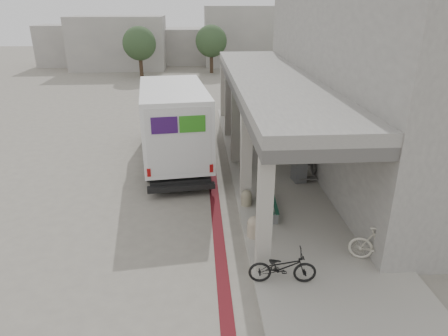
{
  "coord_description": "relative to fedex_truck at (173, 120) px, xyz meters",
  "views": [
    {
      "loc": [
        0.45,
        -12.47,
        6.82
      ],
      "look_at": [
        1.29,
        0.07,
        1.6
      ],
      "focal_mm": 32.0,
      "sensor_mm": 36.0,
      "label": 1
    }
  ],
  "objects": [
    {
      "name": "ground",
      "position": [
        0.69,
        -5.17,
        -1.91
      ],
      "size": [
        120.0,
        120.0,
        0.0
      ],
      "primitive_type": "plane",
      "color": "slate",
      "rests_on": "ground"
    },
    {
      "name": "bike_lane_stripe",
      "position": [
        1.69,
        -3.17,
        -1.91
      ],
      "size": [
        0.35,
        40.0,
        0.01
      ],
      "primitive_type": "cube",
      "color": "#531016",
      "rests_on": "ground"
    },
    {
      "name": "sidewalk",
      "position": [
        4.69,
        -5.17,
        -1.85
      ],
      "size": [
        4.4,
        28.0,
        0.12
      ],
      "primitive_type": "cube",
      "color": "#9D998D",
      "rests_on": "ground"
    },
    {
      "name": "transit_building",
      "position": [
        7.52,
        -0.67,
        1.49
      ],
      "size": [
        7.6,
        17.0,
        7.0
      ],
      "color": "gray",
      "rests_on": "ground"
    },
    {
      "name": "distant_backdrop",
      "position": [
        -2.15,
        30.72,
        0.79
      ],
      "size": [
        28.0,
        10.0,
        6.5
      ],
      "color": "gray",
      "rests_on": "ground"
    },
    {
      "name": "tree_left",
      "position": [
        -4.31,
        22.83,
        1.27
      ],
      "size": [
        3.2,
        3.2,
        4.8
      ],
      "color": "#38281C",
      "rests_on": "ground"
    },
    {
      "name": "tree_mid",
      "position": [
        2.69,
        24.83,
        1.27
      ],
      "size": [
        3.2,
        3.2,
        4.8
      ],
      "color": "#38281C",
      "rests_on": "ground"
    },
    {
      "name": "tree_right",
      "position": [
        10.69,
        23.83,
        1.27
      ],
      "size": [
        3.2,
        3.2,
        4.8
      ],
      "color": "#38281C",
      "rests_on": "ground"
    },
    {
      "name": "fedex_truck",
      "position": [
        0.0,
        0.0,
        0.0
      ],
      "size": [
        3.51,
        8.65,
        3.59
      ],
      "rotation": [
        0.0,
        0.0,
        0.11
      ],
      "color": "black",
      "rests_on": "ground"
    },
    {
      "name": "bench",
      "position": [
        3.52,
        -5.59,
        -1.46
      ],
      "size": [
        0.55,
        1.98,
        0.46
      ],
      "rotation": [
        0.0,
        0.0,
        -0.07
      ],
      "color": "slate",
      "rests_on": "sidewalk"
    },
    {
      "name": "bollard_near",
      "position": [
        2.79,
        -5.03,
        -1.51
      ],
      "size": [
        0.38,
        0.38,
        0.57
      ],
      "color": "gray",
      "rests_on": "sidewalk"
    },
    {
      "name": "bollard_far",
      "position": [
        2.79,
        -7.08,
        -1.46
      ],
      "size": [
        0.45,
        0.45,
        0.67
      ],
      "color": "tan",
      "rests_on": "sidewalk"
    },
    {
      "name": "utility_cabinet",
      "position": [
        5.16,
        -3.07,
        -1.28
      ],
      "size": [
        0.53,
        0.66,
        1.03
      ],
      "primitive_type": "cube",
      "rotation": [
        0.0,
        0.0,
        0.11
      ],
      "color": "slate",
      "rests_on": "sidewalk"
    },
    {
      "name": "bicycle_black",
      "position": [
        3.2,
        -9.32,
        -1.33
      ],
      "size": [
        1.78,
        0.74,
        0.91
      ],
      "primitive_type": "imported",
      "rotation": [
        0.0,
        0.0,
        1.49
      ],
      "color": "black",
      "rests_on": "sidewalk"
    },
    {
      "name": "bicycle_cream",
      "position": [
        6.09,
        -8.67,
        -1.26
      ],
      "size": [
        1.81,
        1.15,
        1.06
      ],
      "primitive_type": "imported",
      "rotation": [
        0.0,
        0.0,
        1.17
      ],
      "color": "beige",
      "rests_on": "sidewalk"
    }
  ]
}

